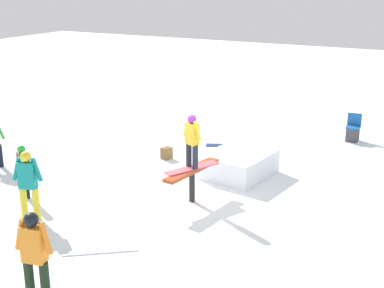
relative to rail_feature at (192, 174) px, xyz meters
name	(u,v)px	position (x,y,z in m)	size (l,w,h in m)	color
ground_plane	(192,201)	(0.00, 0.00, -0.68)	(60.00, 60.00, 0.00)	white
rail_feature	(192,174)	(0.00, 0.00, 0.00)	(1.87, 0.54, 0.83)	black
snow_kicker_ramp	(239,164)	(-2.10, 0.30, -0.36)	(1.80, 1.50, 0.64)	white
main_rider_on_rail	(192,143)	(0.00, 0.00, 0.78)	(1.38, 0.85, 1.30)	#DE5A64
bystander_teal	(28,182)	(2.51, -2.67, 0.20)	(0.33, 0.68, 1.57)	yellow
bystander_brown	(23,168)	(1.64, -3.69, 0.05)	(0.34, 0.56, 1.31)	black
bystander_orange	(34,254)	(4.82, -0.28, 0.23)	(0.29, 0.69, 1.62)	black
loose_snowboard_navy	(229,146)	(-4.36, -0.98, -0.67)	(1.46, 0.28, 0.02)	navy
loose_snowboard_white	(101,250)	(2.94, -0.46, -0.67)	(1.45, 0.28, 0.02)	white
folding_chair	(353,128)	(-6.75, 2.31, -0.26)	(0.48, 0.48, 0.88)	#3F3F44
backpack_on_snow	(167,153)	(-2.37, -2.10, -0.51)	(0.30, 0.22, 0.34)	brown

